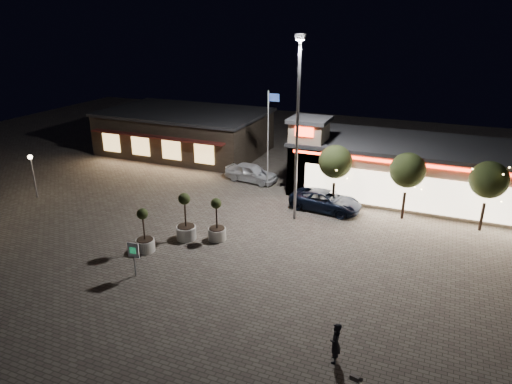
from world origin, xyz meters
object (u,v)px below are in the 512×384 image
at_px(pedestrian, 335,343).
at_px(valet_sign, 133,253).
at_px(planter_left, 186,225).
at_px(planter_mid, 145,238).
at_px(white_sedan, 251,172).
at_px(pickup_truck, 326,201).

xyz_separation_m(pedestrian, valet_sign, (-11.66, 2.31, 0.50)).
bearing_deg(valet_sign, planter_left, 87.17).
xyz_separation_m(planter_left, planter_mid, (-1.43, -2.40, -0.10)).
bearing_deg(white_sedan, pickup_truck, -108.40).
distance_m(pickup_truck, valet_sign, 14.91).
relative_size(pickup_truck, pedestrian, 2.87).
height_order(planter_left, valet_sign, planter_left).
bearing_deg(valet_sign, white_sedan, 90.92).
bearing_deg(planter_left, valet_sign, -92.83).
bearing_deg(pickup_truck, pedestrian, -158.25).
bearing_deg(planter_mid, white_sedan, 86.27).
bearing_deg(planter_left, pedestrian, -32.56).
height_order(pickup_truck, planter_left, planter_left).
relative_size(white_sedan, pedestrian, 2.54).
relative_size(pickup_truck, valet_sign, 2.60).
height_order(white_sedan, pedestrian, pedestrian).
height_order(planter_mid, valet_sign, planter_mid).
bearing_deg(planter_mid, valet_sign, -65.45).
bearing_deg(pedestrian, pickup_truck, -172.98).
bearing_deg(white_sedan, valet_sign, -171.66).
relative_size(pedestrian, valet_sign, 0.90).
bearing_deg(pedestrian, valet_sign, -110.24).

